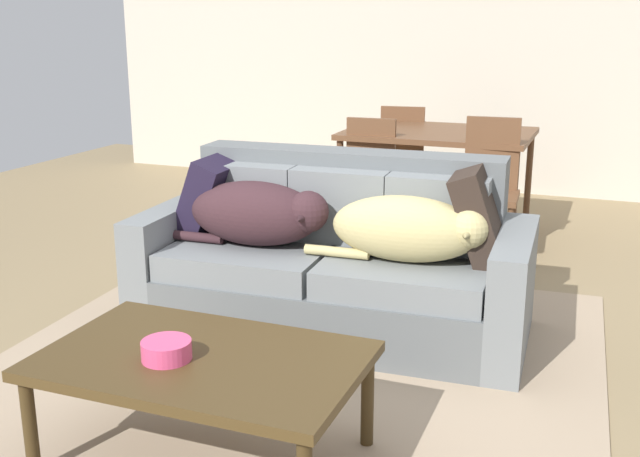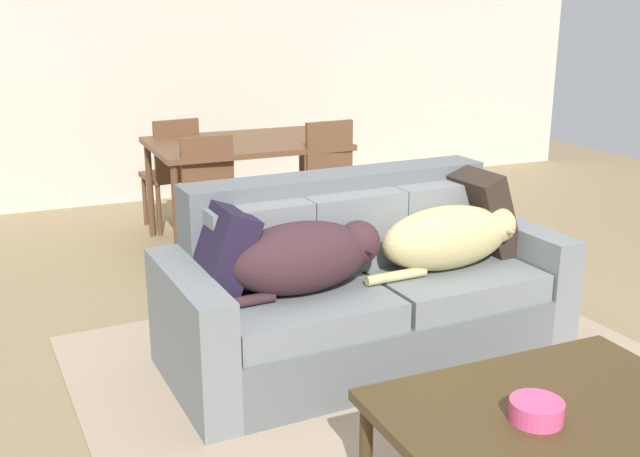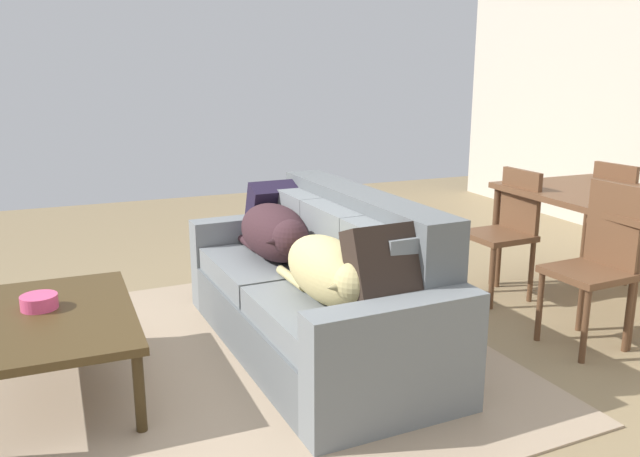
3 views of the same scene
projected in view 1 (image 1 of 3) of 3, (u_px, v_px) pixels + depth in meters
The scene contains 14 objects.
ground_plane at pixel (357, 353), 3.79m from camera, with size 10.00×10.00×0.00m, color #8E7854.
back_partition at pixel (499, 45), 7.03m from camera, with size 8.00×0.12×2.70m, color beige.
area_rug at pixel (281, 380), 3.50m from camera, with size 2.81×3.19×0.01m, color tan.
couch at pixel (335, 264), 4.05m from camera, with size 2.05×0.97×0.91m.
dog_on_left_cushion at pixel (260, 213), 3.98m from camera, with size 0.88×0.39×0.33m.
dog_on_right_cushion at pixel (410, 229), 3.71m from camera, with size 0.89×0.35×0.32m.
throw_pillow_by_left_arm at pixel (211, 197), 4.24m from camera, with size 0.16×0.43×0.43m, color black.
throw_pillow_by_right_arm at pixel (481, 215), 3.78m from camera, with size 0.14×0.47×0.47m, color #2E231C.
coffee_table at pixel (202, 366), 2.78m from camera, with size 1.15×0.73×0.43m.
bowl_on_coffee_table at pixel (166, 350), 2.73m from camera, with size 0.18×0.18×0.07m, color #EA4C7F.
dining_table at pixel (439, 140), 5.79m from camera, with size 1.36×0.97×0.78m.
dining_chair_near_left at pixel (367, 175), 5.50m from camera, with size 0.42×0.42×0.90m.
dining_chair_near_right at pixel (489, 183), 5.16m from camera, with size 0.42×0.42×0.95m.
dining_chair_far_left at pixel (403, 153), 6.48m from camera, with size 0.45×0.45×0.89m.
Camera 1 is at (1.10, -3.32, 1.60)m, focal length 43.22 mm.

